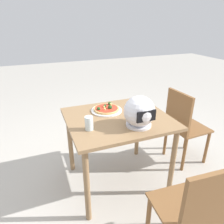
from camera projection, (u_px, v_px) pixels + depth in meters
The scene contains 8 objects.
ground_plane at pixel (117, 179), 2.28m from camera, with size 14.00×14.00×0.00m, color #B2ADA3.
dining_table at pixel (118, 127), 2.01m from camera, with size 0.96×0.83×0.76m.
pizza_plate at pixel (106, 110), 2.10m from camera, with size 0.31×0.31×0.01m, color white.
pizza at pixel (106, 108), 2.09m from camera, with size 0.26×0.26×0.06m.
motorcycle_helmet at pixel (139, 112), 1.76m from camera, with size 0.27×0.27×0.27m.
drinking_glass at pixel (89, 123), 1.73m from camera, with size 0.07×0.07×0.12m, color silver.
chair_side at pixel (183, 124), 2.39m from camera, with size 0.42×0.42×0.90m.
chair_far at pixel (195, 212), 1.30m from camera, with size 0.43×0.43×0.90m.
Camera 1 is at (0.69, 1.64, 1.62)m, focal length 33.34 mm.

